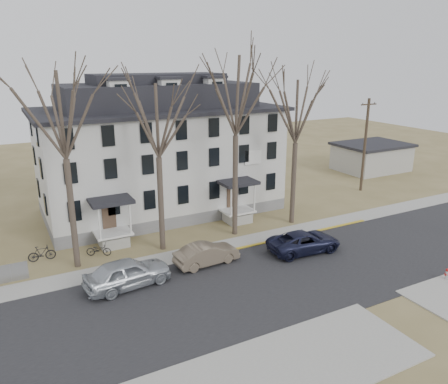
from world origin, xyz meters
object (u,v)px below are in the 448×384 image
boarding_house (160,152)px  bicycle_right (42,254)px  car_tan (207,254)px  car_silver (128,273)px  tree_mid_left (157,116)px  tree_center (236,90)px  tree_mid_right (297,107)px  tree_far_left (61,109)px  car_navy (304,242)px  utility_pole_far (365,144)px  bicycle_left (99,250)px  fire_hydrant (447,274)px

boarding_house → bicycle_right: size_ratio=11.61×
car_tan → car_silver: bearing=91.4°
tree_mid_left → tree_center: tree_center is taller
tree_mid_right → car_silver: (-15.28, -4.28, -8.71)m
boarding_house → car_silver: 14.86m
tree_far_left → tree_mid_right: (17.50, 0.00, -0.74)m
car_navy → car_silver: bearing=90.6°
tree_far_left → tree_mid_right: 17.52m
tree_far_left → car_silver: size_ratio=2.63×
tree_mid_right → boarding_house: bearing=136.2°
utility_pole_far → car_tan: 23.57m
utility_pole_far → car_navy: utility_pole_far is taller
tree_mid_right → car_silver: 18.10m
tree_far_left → tree_mid_right: tree_far_left is taller
tree_center → bicycle_right: size_ratio=8.21×
tree_mid_right → car_silver: size_ratio=2.44×
tree_mid_left → utility_pole_far: (23.50, 4.20, -4.70)m
car_tan → car_navy: size_ratio=0.83×
tree_center → car_navy: bearing=-62.3°
car_navy → bicycle_left: (-13.12, 6.10, -0.28)m
bicycle_left → car_silver: bearing=-146.5°
tree_far_left → tree_center: bearing=0.0°
bicycle_right → tree_far_left: bearing=-130.8°
bicycle_left → boarding_house: bearing=-18.7°
utility_pole_far → bicycle_left: utility_pole_far is taller
car_navy → fire_hydrant: car_navy is taller
tree_mid_right → utility_pole_far: 13.55m
boarding_house → utility_pole_far: boarding_house is taller
utility_pole_far → bicycle_right: size_ratio=5.30×
tree_mid_left → bicycle_left: 10.18m
bicycle_right → tree_center: bearing=-94.7°
boarding_house → tree_mid_right: tree_mid_right is taller
tree_center → car_tan: bearing=-138.5°
tree_mid_left → bicycle_right: bearing=166.6°
boarding_house → bicycle_left: 11.47m
car_silver → tree_far_left: bearing=20.6°
boarding_house → car_silver: bearing=-118.6°
tree_mid_left → bicycle_left: (-4.38, 0.89, -9.15)m
tree_mid_left → bicycle_left: size_ratio=7.37×
tree_far_left → bicycle_left: bearing=28.8°
boarding_house → tree_far_left: 13.12m
car_tan → fire_hydrant: 15.21m
tree_far_left → bicycle_left: (1.62, 0.89, -9.89)m
bicycle_right → car_tan: bearing=-117.3°
tree_mid_left → fire_hydrant: tree_mid_left is taller
tree_mid_right → car_navy: bearing=-117.9°
bicycle_right → tree_mid_right: bearing=-92.5°
car_tan → bicycle_right: car_tan is taller
utility_pole_far → fire_hydrant: bearing=-119.3°
tree_mid_right → bicycle_right: 21.57m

